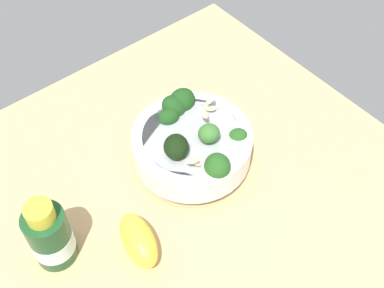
% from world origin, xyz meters
% --- Properties ---
extents(ground_plane, '(0.63, 0.63, 0.03)m').
position_xyz_m(ground_plane, '(0.00, 0.00, -0.02)').
color(ground_plane, tan).
extents(bowl_of_broccoli, '(0.18, 0.17, 0.09)m').
position_xyz_m(bowl_of_broccoli, '(0.04, -0.03, 0.04)').
color(bowl_of_broccoli, white).
rests_on(bowl_of_broccoli, ground_plane).
extents(lemon_wedge, '(0.09, 0.06, 0.04)m').
position_xyz_m(lemon_wedge, '(-0.03, 0.11, 0.02)').
color(lemon_wedge, yellow).
rests_on(lemon_wedge, ground_plane).
extents(bottle_short, '(0.05, 0.05, 0.11)m').
position_xyz_m(bottle_short, '(0.03, 0.20, 0.05)').
color(bottle_short, '#194723').
rests_on(bottle_short, ground_plane).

